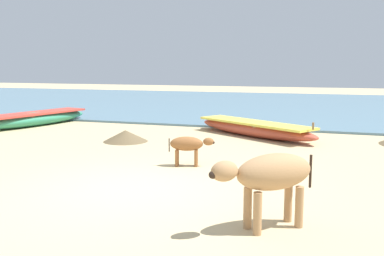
% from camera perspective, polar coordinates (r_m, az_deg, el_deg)
% --- Properties ---
extents(ground, '(80.00, 80.00, 0.00)m').
position_cam_1_polar(ground, '(7.94, -7.45, -7.96)').
color(ground, tan).
extents(sea_water, '(60.00, 20.00, 0.08)m').
position_cam_1_polar(sea_water, '(25.10, 11.05, 3.08)').
color(sea_water, slate).
rests_on(sea_water, ground).
extents(fishing_boat_2, '(4.54, 3.36, 0.66)m').
position_cam_1_polar(fishing_boat_2, '(13.77, 8.23, -0.03)').
color(fishing_boat_2, '#B74733').
rests_on(fishing_boat_2, ground).
extents(fishing_boat_3, '(2.08, 4.90, 0.70)m').
position_cam_1_polar(fishing_boat_3, '(17.08, -20.16, 1.19)').
color(fishing_boat_3, '#338C66').
rests_on(fishing_boat_3, ground).
extents(cow_adult_tan, '(1.36, 1.28, 1.04)m').
position_cam_1_polar(cow_adult_tan, '(5.92, 10.36, -6.14)').
color(cow_adult_tan, tan).
rests_on(cow_adult_tan, ground).
extents(calf_far_brown, '(1.00, 0.47, 0.66)m').
position_cam_1_polar(calf_far_brown, '(9.53, -0.51, -2.24)').
color(calf_far_brown, brown).
rests_on(calf_far_brown, ground).
extents(debris_pile_0, '(1.40, 1.40, 0.34)m').
position_cam_1_polar(debris_pile_0, '(12.84, -8.78, -1.03)').
color(debris_pile_0, brown).
rests_on(debris_pile_0, ground).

